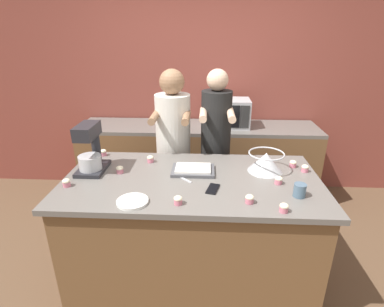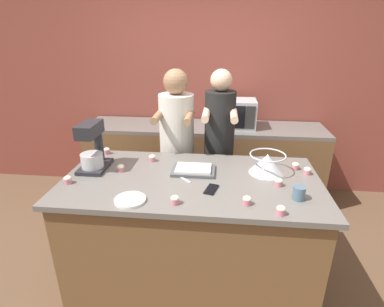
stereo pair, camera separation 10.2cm
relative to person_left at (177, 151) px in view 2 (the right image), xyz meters
name	(u,v)px [view 2 (the right image)]	position (x,y,z in m)	size (l,w,h in m)	color
ground_plane	(191,277)	(0.21, -0.70, -0.88)	(16.00, 16.00, 0.00)	brown
back_wall	(206,85)	(0.21, 1.04, 0.47)	(10.00, 0.06, 2.70)	brown
island_counter	(191,231)	(0.21, -0.70, -0.40)	(1.90, 0.97, 0.95)	brown
back_counter	(203,162)	(0.21, 0.69, -0.41)	(2.80, 0.60, 0.93)	brown
person_left	(177,151)	(0.00, 0.00, 0.00)	(0.34, 0.50, 1.66)	#232328
person_right	(219,151)	(0.40, 0.00, 0.01)	(0.30, 0.48, 1.66)	#232328
stand_mixer	(93,149)	(-0.57, -0.61, 0.24)	(0.20, 0.30, 0.38)	#232328
mixing_bowl	(267,163)	(0.78, -0.55, 0.15)	(0.28, 0.28, 0.15)	#BCBCC1
baking_tray	(193,170)	(0.22, -0.59, 0.09)	(0.33, 0.23, 0.04)	#4C4C51
microwave_oven	(233,113)	(0.55, 0.69, 0.21)	(0.50, 0.33, 0.32)	#B7B7BC
cell_phone	(211,189)	(0.37, -0.86, 0.08)	(0.10, 0.16, 0.01)	black
drinking_glass	(299,193)	(0.94, -0.93, 0.12)	(0.08, 0.08, 0.09)	slate
small_plate	(130,200)	(-0.14, -1.06, 0.08)	(0.20, 0.20, 0.02)	white
knife	(180,177)	(0.13, -0.69, 0.07)	(0.17, 0.17, 0.01)	#BCBCC1
cupcake_0	(107,151)	(-0.58, -0.30, 0.10)	(0.05, 0.05, 0.06)	#D17084
cupcake_1	(307,171)	(1.09, -0.54, 0.10)	(0.05, 0.05, 0.06)	#D17084
cupcake_2	(279,182)	(0.84, -0.76, 0.10)	(0.05, 0.05, 0.06)	#D17084
cupcake_3	(281,210)	(0.79, -1.12, 0.10)	(0.05, 0.05, 0.06)	#D17084
cupcake_4	(152,158)	(-0.15, -0.42, 0.10)	(0.05, 0.05, 0.06)	#D17084
cupcake_5	(175,200)	(0.15, -1.07, 0.10)	(0.05, 0.05, 0.06)	#D17084
cupcake_6	(295,166)	(1.02, -0.46, 0.10)	(0.05, 0.05, 0.06)	#D17084
cupcake_7	(68,180)	(-0.66, -0.87, 0.10)	(0.05, 0.05, 0.06)	#D17084
cupcake_8	(247,200)	(0.60, -1.03, 0.10)	(0.05, 0.05, 0.06)	#D17084
cupcake_9	(121,168)	(-0.34, -0.64, 0.10)	(0.05, 0.05, 0.06)	#D17084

